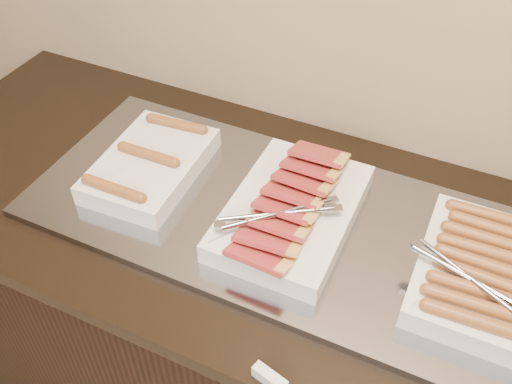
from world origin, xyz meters
TOP-DOWN VIEW (x-y plane):
  - counter at (0.00, 2.13)m, footprint 2.06×0.76m
  - warming_tray at (-0.01, 2.13)m, footprint 1.20×0.50m
  - dish_left at (-0.38, 2.13)m, footprint 0.23×0.33m
  - dish_center at (-0.01, 2.13)m, footprint 0.26×0.41m
  - dish_right at (0.38, 2.13)m, footprint 0.27×0.34m
  - label_holder at (0.10, 1.77)m, footprint 0.07×0.04m

SIDE VIEW (x-z plane):
  - counter at x=0.00m, z-range 0.00..0.90m
  - warming_tray at x=-0.01m, z-range 0.90..0.92m
  - label_holder at x=0.10m, z-range 0.90..0.93m
  - dish_left at x=-0.38m, z-range 0.91..0.98m
  - dish_center at x=-0.01m, z-range 0.91..1.00m
  - dish_right at x=0.38m, z-range 0.91..0.99m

